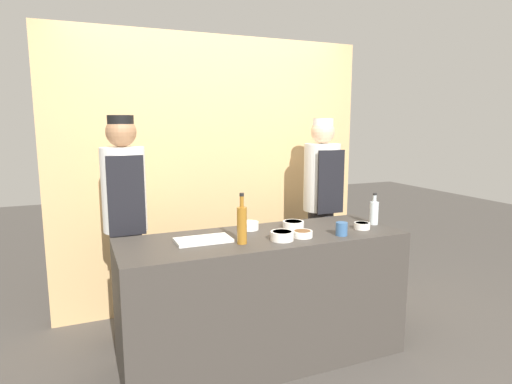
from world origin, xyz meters
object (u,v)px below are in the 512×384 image
bottle_amber (242,224)px  bottle_clear (374,212)px  sauce_bowl_yellow (249,225)px  sauce_bowl_white (362,225)px  chef_right (321,205)px  sauce_bowl_brown (302,234)px  chef_left (125,220)px  sauce_bowl_green (293,224)px  cutting_board (203,240)px  sauce_bowl_purple (282,235)px  cup_blue (342,229)px

bottle_amber → bottle_clear: bearing=5.3°
sauce_bowl_yellow → sauce_bowl_white: 0.81m
bottle_clear → chef_right: size_ratio=0.14×
sauce_bowl_white → sauce_bowl_brown: sauce_bowl_white is taller
chef_left → sauce_bowl_green: bearing=-24.0°
bottle_clear → cutting_board: bearing=178.3°
cutting_board → bottle_amber: bottle_amber is taller
sauce_bowl_green → bottle_clear: bottle_clear is taller
sauce_bowl_yellow → sauce_bowl_purple: 0.36m
cutting_board → chef_right: bearing=26.0°
sauce_bowl_white → chef_right: (0.11, 0.74, 0.01)m
sauce_bowl_purple → cup_blue: (0.43, -0.05, 0.01)m
sauce_bowl_brown → bottle_clear: size_ratio=0.57×
sauce_bowl_green → cup_blue: 0.38m
bottle_amber → chef_right: 1.29m
sauce_bowl_brown → cup_blue: (0.27, -0.07, 0.02)m
cutting_board → sauce_bowl_green: bearing=8.6°
sauce_bowl_green → bottle_clear: size_ratio=0.65×
chef_right → sauce_bowl_green: bearing=-137.1°
sauce_bowl_white → bottle_clear: bottle_clear is taller
sauce_bowl_purple → bottle_amber: (-0.27, 0.03, 0.09)m
cup_blue → chef_right: size_ratio=0.05×
sauce_bowl_purple → chef_right: 1.10m
sauce_bowl_yellow → cup_blue: cup_blue is taller
sauce_bowl_yellow → bottle_amber: bottle_amber is taller
sauce_bowl_green → cutting_board: 0.72m
sauce_bowl_green → cutting_board: bearing=-171.4°
sauce_bowl_brown → cup_blue: cup_blue is taller
sauce_bowl_brown → sauce_bowl_green: bearing=75.3°
sauce_bowl_purple → cup_blue: bearing=-6.5°
sauce_bowl_white → cutting_board: size_ratio=0.32×
sauce_bowl_yellow → bottle_clear: bearing=-13.0°
sauce_bowl_brown → sauce_bowl_yellow: bearing=127.5°
cutting_board → bottle_amber: (0.21, -0.14, 0.12)m
sauce_bowl_purple → bottle_clear: size_ratio=0.64×
sauce_bowl_white → sauce_bowl_green: 0.49m
sauce_bowl_brown → cutting_board: (-0.64, 0.15, -0.01)m
sauce_bowl_brown → cutting_board: 0.66m
sauce_bowl_white → bottle_amber: 0.94m
cup_blue → chef_right: bearing=67.4°
cutting_board → bottle_clear: (1.32, -0.04, 0.08)m
bottle_amber → chef_right: (1.04, 0.75, -0.09)m
sauce_bowl_yellow → bottle_clear: (0.93, -0.21, 0.06)m
cutting_board → chef_right: size_ratio=0.21×
sauce_bowl_green → chef_left: 1.24m
bottle_amber → chef_left: size_ratio=0.19×
chef_left → sauce_bowl_brown: bearing=-35.8°
sauce_bowl_purple → chef_left: bearing=139.0°
sauce_bowl_purple → chef_left: chef_left is taller
sauce_bowl_yellow → bottle_amber: bearing=-119.3°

